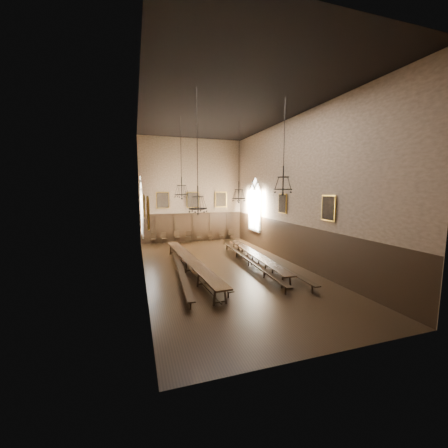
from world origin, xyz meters
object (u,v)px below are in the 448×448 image
bench_right_outer (265,260)px  chair_0 (154,241)px  table_right (255,259)px  chandelier_front_right (283,184)px  chair_5 (211,238)px  chandelier_back_right (239,194)px  chair_2 (177,239)px  chandelier_front_left (198,201)px  bench_right_inner (248,261)px  table_left (190,266)px  chair_7 (231,237)px  chair_6 (222,237)px  bench_left_inner (201,266)px  chair_1 (164,240)px  bench_left_outer (179,267)px  chair_4 (199,239)px  chandelier_back_left (182,190)px  chair_3 (188,239)px

bench_right_outer → chair_0: (-6.10, 8.62, -0.01)m
table_right → chandelier_front_right: (0.10, -2.89, 4.56)m
chair_5 → table_right: bearing=-73.7°
table_right → chandelier_back_right: chandelier_back_right is taller
chair_2 → chandelier_front_left: 11.99m
bench_right_inner → table_left: bearing=-177.1°
chair_7 → chandelier_front_right: bearing=-104.0°
chair_6 → bench_left_inner: bearing=-113.6°
bench_left_inner → chair_6: (3.98, 8.60, 0.01)m
chair_1 → chandelier_back_right: chandelier_back_right is taller
table_left → chandelier_front_right: (4.21, -2.62, 4.51)m
bench_right_inner → chair_1: chair_1 is taller
chair_0 → chair_7: chair_0 is taller
bench_left_outer → chair_1: chair_1 is taller
chair_4 → table_right: bearing=-64.3°
bench_left_outer → chandelier_back_left: (0.60, 2.31, 4.30)m
bench_left_outer → bench_right_inner: (4.19, 0.03, -0.01)m
bench_right_inner → chandelier_front_right: chandelier_front_right is taller
table_left → table_right: table_left is taller
bench_left_outer → chair_7: bearing=54.5°
chair_3 → chair_6: chair_3 is taller
table_left → chair_7: 10.37m
chair_6 → chair_1: bearing=-178.4°
bench_right_inner → chair_6: (1.02, 8.54, -0.02)m
bench_left_outer → chair_7: 10.58m
chair_4 → chair_5: bearing=15.2°
bench_left_outer → chandelier_back_right: bearing=26.2°
chair_0 → chair_7: size_ratio=1.01×
chair_7 → chandelier_front_left: 13.25m
chair_7 → bench_left_outer: bearing=-132.8°
chair_4 → chandelier_back_right: size_ratio=0.17×
bench_left_outer → chair_3: size_ratio=10.51×
chair_1 → chair_3: 2.09m
bench_left_inner → table_right: bearing=2.5°
chair_0 → chandelier_back_right: size_ratio=0.19×
chair_6 → chandelier_back_left: size_ratio=0.19×
bench_right_outer → chair_1: chair_1 is taller
bench_right_outer → chandelier_front_left: (-4.78, -2.69, 3.83)m
bench_left_inner → bench_right_inner: size_ratio=0.90×
bench_left_outer → chandelier_back_left: chandelier_back_left is taller
table_right → chair_6: 8.46m
chair_5 → bench_left_inner: bearing=-96.2°
bench_right_inner → chandelier_front_right: size_ratio=2.25×
chandelier_front_right → table_right: bearing=92.0°
bench_left_outer → chair_6: bearing=58.7°
chair_7 → chair_1: bearing=173.5°
chair_5 → chandelier_front_right: 12.27m
chair_1 → chandelier_front_right: chandelier_front_right is taller
bench_left_outer → chair_0: size_ratio=10.92×
chair_0 → chandelier_back_right: chandelier_back_right is taller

